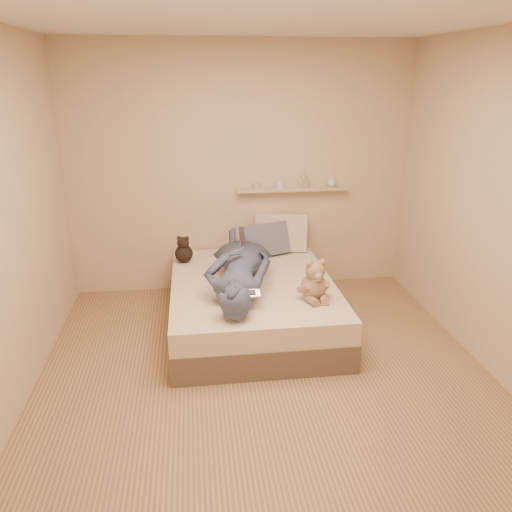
{
  "coord_description": "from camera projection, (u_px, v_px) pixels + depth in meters",
  "views": [
    {
      "loc": [
        -0.51,
        -3.3,
        2.26
      ],
      "look_at": [
        0.0,
        0.65,
        0.8
      ],
      "focal_mm": 35.0,
      "sensor_mm": 36.0,
      "label": 1
    }
  ],
  "objects": [
    {
      "name": "pillow_grey",
      "position": [
        265.0,
        240.0,
        5.24
      ],
      "size": [
        0.55,
        0.39,
        0.37
      ],
      "primitive_type": "cube",
      "rotation": [
        -0.3,
        0.0,
        0.34
      ],
      "color": "slate",
      "rests_on": "bed"
    },
    {
      "name": "dark_plush",
      "position": [
        184.0,
        251.0,
        5.05
      ],
      "size": [
        0.18,
        0.18,
        0.28
      ],
      "color": "black",
      "rests_on": "bed"
    },
    {
      "name": "teddy_bear",
      "position": [
        314.0,
        283.0,
        4.2
      ],
      "size": [
        0.3,
        0.29,
        0.37
      ],
      "color": "#956E52",
      "rests_on": "bed"
    },
    {
      "name": "person",
      "position": [
        240.0,
        266.0,
        4.48
      ],
      "size": [
        0.84,
        1.66,
        0.38
      ],
      "primitive_type": "imported",
      "rotation": [
        0.0,
        0.0,
        2.97
      ],
      "color": "#3E4862",
      "rests_on": "bed"
    },
    {
      "name": "game_console",
      "position": [
        250.0,
        294.0,
        4.01
      ],
      "size": [
        0.17,
        0.09,
        0.06
      ],
      "color": "silver",
      "rests_on": "bed"
    },
    {
      "name": "shelf_bottles",
      "position": [
        305.0,
        182.0,
        5.31
      ],
      "size": [
        0.91,
        0.12,
        0.17
      ],
      "color": "beige",
      "rests_on": "wall_shelf"
    },
    {
      "name": "wall_shelf",
      "position": [
        293.0,
        189.0,
        5.32
      ],
      "size": [
        1.2,
        0.12,
        0.03
      ],
      "primitive_type": "cube",
      "color": "tan",
      "rests_on": "wall_back"
    },
    {
      "name": "bed",
      "position": [
        252.0,
        303.0,
        4.71
      ],
      "size": [
        1.5,
        1.9,
        0.45
      ],
      "color": "brown",
      "rests_on": "floor"
    },
    {
      "name": "room",
      "position": [
        268.0,
        221.0,
        3.47
      ],
      "size": [
        3.8,
        3.8,
        3.8
      ],
      "color": "#A07553",
      "rests_on": "ground"
    },
    {
      "name": "pillow_cream",
      "position": [
        281.0,
        232.0,
        5.38
      ],
      "size": [
        0.58,
        0.32,
        0.42
      ],
      "primitive_type": "cube",
      "rotation": [
        -0.14,
        0.0,
        -0.21
      ],
      "color": "beige",
      "rests_on": "bed"
    }
  ]
}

